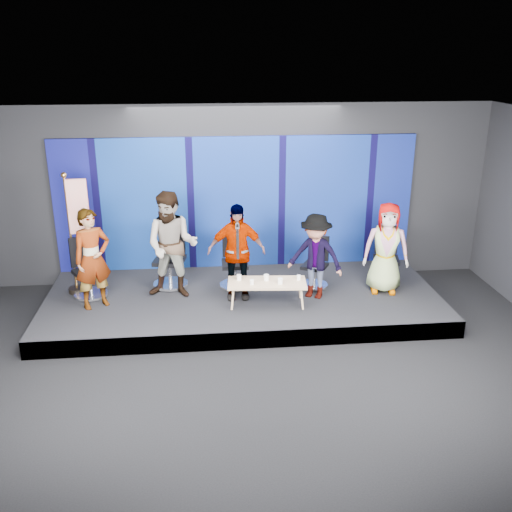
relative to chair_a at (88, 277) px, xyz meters
The scene contains 21 objects.
ground 3.89m from the chair_a, 44.68° to the right, with size 10.00×10.00×0.00m, color black.
room_walls 4.23m from the chair_a, 44.68° to the right, with size 10.02×8.02×3.51m.
riser 2.78m from the chair_a, ahead, with size 7.00×3.00×0.30m, color black.
backdrop 3.15m from the chair_a, 24.61° to the left, with size 7.00×0.08×2.60m, color #0C064F.
chair_a is the anchor object (origin of this frame).
panelist_a 0.72m from the chair_a, 67.02° to the right, with size 0.63×0.41×1.72m, color black.
chair_b 1.47m from the chair_a, 13.28° to the left, with size 0.78×0.78×1.17m.
panelist_b 1.63m from the chair_a, ahead, with size 0.92×0.72×1.90m, color black.
chair_c 2.62m from the chair_a, ahead, with size 0.60×0.60×1.05m.
panelist_c 2.68m from the chair_a, ahead, with size 1.00×0.42×1.70m, color black.
chair_d 4.09m from the chair_a, ahead, with size 0.72×0.72×0.94m.
panelist_d 4.03m from the chair_a, ahead, with size 0.98×0.56×1.52m, color black.
chair_e 5.46m from the chair_a, ahead, with size 0.69×0.69×1.02m.
panelist_e 5.31m from the chair_a, ahead, with size 0.80×0.52×1.65m, color black.
coffee_table 3.18m from the chair_a, 12.30° to the right, with size 1.38×0.68×0.41m.
mug_a 2.70m from the chair_a, 11.81° to the right, with size 0.08×0.08×0.10m, color white.
mug_b 2.94m from the chair_a, 15.01° to the right, with size 0.07×0.07×0.08m, color white.
mug_c 3.16m from the chair_a, 11.21° to the right, with size 0.09×0.09×0.10m, color white.
mug_d 3.41m from the chair_a, 13.28° to the right, with size 0.08×0.08×0.10m, color white.
mug_e 3.72m from the chair_a, ahead, with size 0.07×0.07×0.08m, color white.
flag_stand 0.84m from the chair_a, 134.19° to the left, with size 0.51×0.29×2.20m.
Camera 1 is at (-0.71, -6.90, 4.46)m, focal length 40.00 mm.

